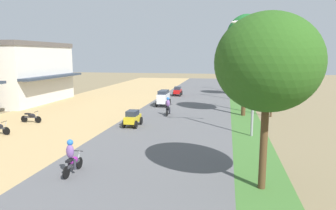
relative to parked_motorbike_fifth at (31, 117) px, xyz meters
name	(u,v)px	position (x,y,z in m)	size (l,w,h in m)	color
shophouse_mid	(16,73)	(-8.59, 9.92, 2.90)	(9.81, 11.19, 6.90)	silver
parked_motorbike_fifth	(31,117)	(0.00, 0.00, 0.00)	(1.80, 0.54, 0.94)	black
median_tree_nearest	(268,63)	(16.97, -9.36, 4.63)	(4.12, 4.12, 7.07)	#4C351E
median_tree_second	(246,39)	(16.98, 6.37, 6.30)	(3.52, 3.52, 8.92)	#4C351E
median_tree_third	(241,55)	(17.17, 20.29, 4.88)	(3.07, 3.07, 7.04)	#4C351E
streetlamp_near	(254,70)	(17.19, -0.89, 3.97)	(3.16, 0.20, 7.74)	gray
streetlamp_mid	(242,64)	(17.19, 15.59, 3.89)	(3.16, 0.20, 7.58)	gray
streetlamp_far	(240,59)	(17.19, 24.80, 4.33)	(3.16, 0.20, 8.44)	gray
utility_pole_near	(274,63)	(19.39, 6.41, 4.22)	(1.80, 0.20, 9.16)	brown
utility_pole_far	(268,59)	(20.57, 19.50, 4.43)	(1.80, 0.20, 9.58)	brown
car_hatchback_yellow	(133,118)	(8.45, 0.27, 0.19)	(1.04, 2.00, 1.23)	gold
car_van_white	(163,97)	(8.83, 9.99, 0.47)	(1.19, 2.41, 1.67)	silver
car_hatchback_red	(178,91)	(9.01, 18.58, 0.19)	(1.04, 2.00, 1.23)	red
motorbike_ahead_second	(72,158)	(8.60, -9.46, 0.30)	(0.54, 1.80, 1.66)	black
motorbike_ahead_third	(168,107)	(10.30, 5.08, 0.30)	(0.54, 1.80, 1.66)	black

